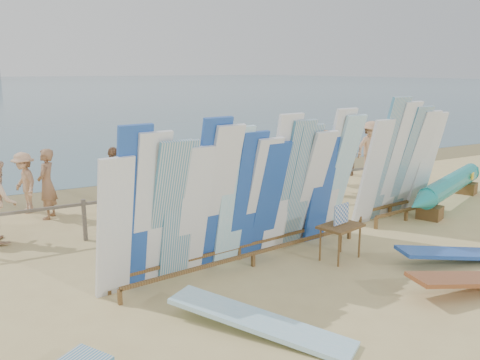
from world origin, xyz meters
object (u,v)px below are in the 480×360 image
beachgoer_6 (241,162)px  beachgoer_extra_0 (370,147)px  flat_board_a (259,332)px  beachgoer_4 (114,177)px  flat_board_d (465,262)px  side_surfboard_rack (401,165)px  outrigger_canoe (451,185)px  beachgoer_1 (47,184)px  beach_chair_right (192,203)px  beachgoer_10 (352,151)px  beachgoer_3 (24,183)px  beachgoer_8 (322,162)px  stroller (189,192)px  vendor_table (340,241)px  beach_chair_left (205,198)px  main_surfboard_rack (246,198)px  beachgoer_5 (208,160)px  beachgoer_9 (309,155)px

beachgoer_6 → beachgoer_extra_0: bearing=-137.3°
flat_board_a → beachgoer_4: beachgoer_4 is taller
flat_board_d → side_surfboard_rack: bearing=-3.9°
beachgoer_extra_0 → outrigger_canoe: bearing=-106.7°
beachgoer_6 → beachgoer_1: bearing=44.2°
beach_chair_right → beachgoer_4: 2.30m
beachgoer_10 → beachgoer_1: beachgoer_1 is taller
beachgoer_3 → beachgoer_8: beachgoer_8 is taller
stroller → beachgoer_4: (-1.58, 1.29, 0.34)m
side_surfboard_rack → beachgoer_6: bearing=107.0°
vendor_table → side_surfboard_rack: bearing=10.6°
beach_chair_left → beachgoer_3: bearing=143.7°
stroller → main_surfboard_rack: bearing=-87.8°
main_surfboard_rack → beachgoer_5: (2.21, 6.16, -0.46)m
main_surfboard_rack → beachgoer_8: 5.89m
beach_chair_right → beachgoer_9: (4.69, 1.37, 0.63)m
beachgoer_3 → flat_board_d: bearing=29.2°
main_surfboard_rack → beachgoer_4: (-1.00, 5.24, -0.47)m
vendor_table → outrigger_canoe: bearing=3.0°
stroller → beachgoer_5: (1.63, 2.21, 0.35)m
outrigger_canoe → vendor_table: 5.43m
beach_chair_left → beachgoer_4: 2.48m
side_surfboard_rack → outrigger_canoe: bearing=-0.1°
flat_board_a → stroller: bearing=41.6°
outrigger_canoe → flat_board_d: outrigger_canoe is taller
outrigger_canoe → beach_chair_left: size_ratio=5.97×
outrigger_canoe → vendor_table: size_ratio=5.23×
main_surfboard_rack → beachgoer_8: size_ratio=3.01×
beachgoer_9 → beach_chair_left: bearing=-174.2°
outrigger_canoe → beachgoer_extra_0: bearing=51.9°
flat_board_d → beachgoer_4: 8.64m
beachgoer_6 → side_surfboard_rack: bearing=154.8°
beachgoer_9 → main_surfboard_rack: bearing=-145.1°
beachgoer_6 → beachgoer_10: 4.40m
side_surfboard_rack → beachgoer_3: side_surfboard_rack is taller
vendor_table → beachgoer_6: (1.13, 5.85, 0.49)m
outrigger_canoe → beach_chair_right: size_ratio=6.17×
outrigger_canoe → beachgoer_1: 10.37m
outrigger_canoe → beachgoer_8: (-2.20, 2.72, 0.39)m
beachgoer_6 → beachgoer_10: beachgoer_6 is taller
beach_chair_right → beachgoer_4: beachgoer_4 is taller
beach_chair_left → beach_chair_right: size_ratio=1.03×
flat_board_a → beach_chair_left: beach_chair_left is taller
flat_board_d → beachgoer_4: beachgoer_4 is taller
beachgoer_8 → beach_chair_right: bearing=39.8°
outrigger_canoe → beachgoer_1: beachgoer_1 is taller
stroller → beachgoer_3: bearing=165.0°
beachgoer_extra_0 → beachgoer_1: bearing=-179.7°
beachgoer_9 → beachgoer_10: 2.03m
flat_board_a → beachgoer_6: size_ratio=1.58×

